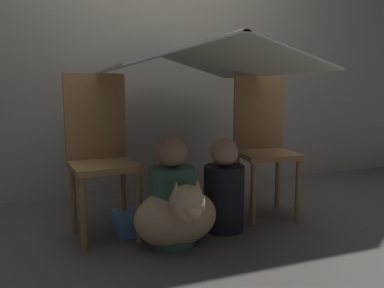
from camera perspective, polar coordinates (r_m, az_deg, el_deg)
name	(u,v)px	position (r m, az deg, el deg)	size (l,w,h in m)	color
ground_plane	(204,237)	(2.36, 1.85, -13.95)	(8.80, 8.80, 0.00)	#47423D
wall_back	(151,48)	(3.36, -6.23, 14.31)	(7.00, 0.05, 2.50)	gray
chair_left	(100,149)	(2.35, -13.81, -0.77)	(0.41, 0.41, 0.99)	olive
chair_right	(263,140)	(2.73, 10.77, 0.55)	(0.43, 0.43, 0.99)	olive
sheet_canopy	(192,60)	(2.39, 0.00, 12.72)	(1.13, 1.40, 0.17)	silver
person_front	(172,198)	(2.18, -3.08, -8.21)	(0.26, 0.26, 0.63)	#38664C
person_second	(224,190)	(2.41, 4.88, -7.06)	(0.26, 0.26, 0.59)	black
dog	(178,215)	(2.14, -2.16, -10.79)	(0.49, 0.44, 0.43)	tan
floor_cushion	(146,220)	(2.52, -6.96, -11.38)	(0.40, 0.32, 0.10)	#4C7FB2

